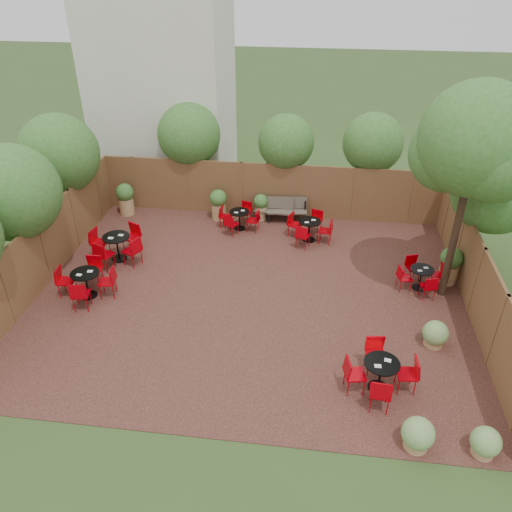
# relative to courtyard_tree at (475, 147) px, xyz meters

# --- Properties ---
(ground) EXTENTS (80.00, 80.00, 0.00)m
(ground) POSITION_rel_courtyard_tree_xyz_m (-5.39, -0.72, -4.37)
(ground) COLOR #354F23
(ground) RESTS_ON ground
(courtyard_paving) EXTENTS (12.00, 10.00, 0.02)m
(courtyard_paving) POSITION_rel_courtyard_tree_xyz_m (-5.39, -0.72, -4.36)
(courtyard_paving) COLOR #321B14
(courtyard_paving) RESTS_ON ground
(fence_back) EXTENTS (12.00, 0.08, 2.00)m
(fence_back) POSITION_rel_courtyard_tree_xyz_m (-5.39, 4.28, -3.37)
(fence_back) COLOR brown
(fence_back) RESTS_ON ground
(fence_left) EXTENTS (0.08, 10.00, 2.00)m
(fence_left) POSITION_rel_courtyard_tree_xyz_m (-11.39, -0.72, -3.37)
(fence_left) COLOR brown
(fence_left) RESTS_ON ground
(fence_right) EXTENTS (0.08, 10.00, 2.00)m
(fence_right) POSITION_rel_courtyard_tree_xyz_m (0.61, -0.72, -3.37)
(fence_right) COLOR brown
(fence_right) RESTS_ON ground
(neighbour_building) EXTENTS (5.00, 4.00, 8.00)m
(neighbour_building) POSITION_rel_courtyard_tree_xyz_m (-9.89, 7.28, -0.37)
(neighbour_building) COLOR beige
(neighbour_building) RESTS_ON ground
(overhang_foliage) EXTENTS (15.75, 10.57, 2.64)m
(overhang_foliage) POSITION_rel_courtyard_tree_xyz_m (-7.87, 1.49, -1.64)
(overhang_foliage) COLOR #30611F
(overhang_foliage) RESTS_ON ground
(courtyard_tree) EXTENTS (2.91, 2.84, 5.94)m
(courtyard_tree) POSITION_rel_courtyard_tree_xyz_m (0.00, 0.00, 0.00)
(courtyard_tree) COLOR black
(courtyard_tree) RESTS_ON courtyard_paving
(park_bench_left) EXTENTS (1.41, 0.60, 0.85)m
(park_bench_left) POSITION_rel_courtyard_tree_xyz_m (-5.18, 3.90, -3.91)
(park_bench_left) COLOR brown
(park_bench_left) RESTS_ON courtyard_paving
(park_bench_right) EXTENTS (1.45, 0.61, 0.87)m
(park_bench_right) POSITION_rel_courtyard_tree_xyz_m (-4.72, 3.90, -3.90)
(park_bench_right) COLOR brown
(park_bench_right) RESTS_ON courtyard_paving
(bistro_tables) EXTENTS (10.81, 8.48, 0.95)m
(bistro_tables) POSITION_rel_courtyard_tree_xyz_m (-5.94, -0.05, -3.91)
(bistro_tables) COLOR black
(bistro_tables) RESTS_ON courtyard_paving
(planters) EXTENTS (11.47, 3.85, 1.17)m
(planters) POSITION_rel_courtyard_tree_xyz_m (-5.83, 2.88, -3.74)
(planters) COLOR #A58052
(planters) RESTS_ON courtyard_paving
(low_shrubs) EXTENTS (1.90, 3.78, 0.71)m
(low_shrubs) POSITION_rel_courtyard_tree_xyz_m (-0.78, -4.30, -4.02)
(low_shrubs) COLOR #A58052
(low_shrubs) RESTS_ON courtyard_paving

